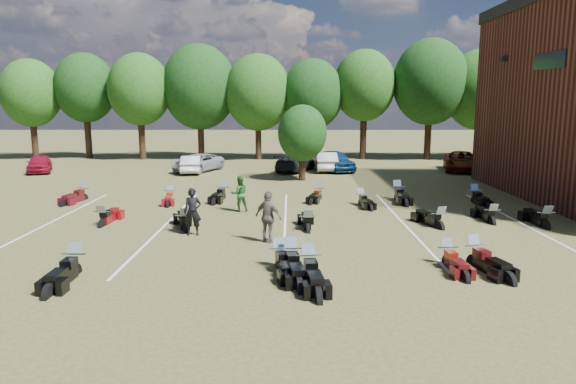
{
  "coord_description": "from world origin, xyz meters",
  "views": [
    {
      "loc": [
        -2.78,
        -17.99,
        5.01
      ],
      "look_at": [
        -2.88,
        4.0,
        1.2
      ],
      "focal_mm": 32.0,
      "sensor_mm": 36.0,
      "label": 1
    }
  ],
  "objects_px": {
    "person_black": "(193,212)",
    "person_green": "(240,194)",
    "car_0": "(39,164)",
    "motorcycle_7": "(103,226)",
    "car_4": "(335,161)",
    "person_grey": "(268,217)",
    "motorcycle_3": "(291,270)",
    "motorcycle_14": "(84,200)"
  },
  "relations": [
    {
      "from": "car_0",
      "to": "motorcycle_3",
      "type": "bearing_deg",
      "value": -72.04
    },
    {
      "from": "car_0",
      "to": "motorcycle_7",
      "type": "bearing_deg",
      "value": -79.12
    },
    {
      "from": "person_green",
      "to": "person_grey",
      "type": "bearing_deg",
      "value": 88.75
    },
    {
      "from": "person_grey",
      "to": "person_black",
      "type": "bearing_deg",
      "value": 13.05
    },
    {
      "from": "car_0",
      "to": "motorcycle_3",
      "type": "distance_m",
      "value": 28.85
    },
    {
      "from": "person_black",
      "to": "person_green",
      "type": "bearing_deg",
      "value": 67.53
    },
    {
      "from": "person_black",
      "to": "motorcycle_3",
      "type": "bearing_deg",
      "value": -53.36
    },
    {
      "from": "car_4",
      "to": "person_black",
      "type": "relative_size",
      "value": 2.5
    },
    {
      "from": "person_grey",
      "to": "motorcycle_7",
      "type": "relative_size",
      "value": 0.83
    },
    {
      "from": "motorcycle_7",
      "to": "motorcycle_14",
      "type": "relative_size",
      "value": 0.99
    },
    {
      "from": "car_0",
      "to": "person_black",
      "type": "xyz_separation_m",
      "value": [
        14.63,
        -18.03,
        0.25
      ]
    },
    {
      "from": "person_black",
      "to": "motorcycle_3",
      "type": "xyz_separation_m",
      "value": [
        3.76,
        -4.19,
        -0.92
      ]
    },
    {
      "from": "person_grey",
      "to": "motorcycle_3",
      "type": "height_order",
      "value": "person_grey"
    },
    {
      "from": "motorcycle_3",
      "to": "motorcycle_7",
      "type": "xyz_separation_m",
      "value": [
        -7.77,
        5.57,
        0.0
      ]
    },
    {
      "from": "car_4",
      "to": "motorcycle_7",
      "type": "xyz_separation_m",
      "value": [
        -11.1,
        -17.66,
        -0.78
      ]
    },
    {
      "from": "person_black",
      "to": "motorcycle_3",
      "type": "distance_m",
      "value": 5.7
    },
    {
      "from": "person_green",
      "to": "motorcycle_3",
      "type": "height_order",
      "value": "person_green"
    },
    {
      "from": "car_4",
      "to": "motorcycle_7",
      "type": "relative_size",
      "value": 2.01
    },
    {
      "from": "person_black",
      "to": "person_green",
      "type": "relative_size",
      "value": 1.09
    },
    {
      "from": "car_4",
      "to": "person_grey",
      "type": "bearing_deg",
      "value": -119.12
    },
    {
      "from": "motorcycle_7",
      "to": "motorcycle_14",
      "type": "height_order",
      "value": "motorcycle_14"
    },
    {
      "from": "motorcycle_3",
      "to": "motorcycle_7",
      "type": "relative_size",
      "value": 1.09
    },
    {
      "from": "car_4",
      "to": "motorcycle_3",
      "type": "height_order",
      "value": "car_4"
    },
    {
      "from": "car_0",
      "to": "car_4",
      "type": "distance_m",
      "value": 21.75
    },
    {
      "from": "person_black",
      "to": "person_grey",
      "type": "bearing_deg",
      "value": -24.82
    },
    {
      "from": "motorcycle_3",
      "to": "car_0",
      "type": "bearing_deg",
      "value": 122.25
    },
    {
      "from": "motorcycle_14",
      "to": "motorcycle_7",
      "type": "bearing_deg",
      "value": -50.52
    },
    {
      "from": "person_grey",
      "to": "motorcycle_3",
      "type": "distance_m",
      "value": 3.38
    },
    {
      "from": "person_black",
      "to": "motorcycle_7",
      "type": "xyz_separation_m",
      "value": [
        -4.01,
        1.37,
        -0.92
      ]
    },
    {
      "from": "car_0",
      "to": "motorcycle_7",
      "type": "xyz_separation_m",
      "value": [
        10.62,
        -16.66,
        -0.66
      ]
    },
    {
      "from": "car_4",
      "to": "motorcycle_7",
      "type": "height_order",
      "value": "car_4"
    },
    {
      "from": "person_black",
      "to": "person_green",
      "type": "height_order",
      "value": "person_black"
    },
    {
      "from": "person_green",
      "to": "motorcycle_3",
      "type": "relative_size",
      "value": 0.68
    },
    {
      "from": "person_grey",
      "to": "motorcycle_14",
      "type": "height_order",
      "value": "person_grey"
    },
    {
      "from": "car_0",
      "to": "motorcycle_7",
      "type": "height_order",
      "value": "car_0"
    },
    {
      "from": "car_4",
      "to": "car_0",
      "type": "bearing_deg",
      "value": 165.18
    },
    {
      "from": "car_0",
      "to": "person_grey",
      "type": "bearing_deg",
      "value": -68.99
    },
    {
      "from": "motorcycle_7",
      "to": "person_grey",
      "type": "bearing_deg",
      "value": 162.77
    },
    {
      "from": "car_4",
      "to": "person_black",
      "type": "distance_m",
      "value": 20.31
    },
    {
      "from": "car_0",
      "to": "car_4",
      "type": "relative_size",
      "value": 0.85
    },
    {
      "from": "car_4",
      "to": "motorcycle_14",
      "type": "height_order",
      "value": "car_4"
    },
    {
      "from": "car_4",
      "to": "motorcycle_3",
      "type": "bearing_deg",
      "value": -115.62
    }
  ]
}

